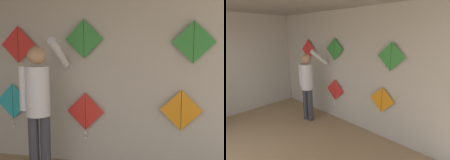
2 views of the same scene
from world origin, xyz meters
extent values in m
cube|color=#BCB7AD|center=(0.00, 3.44, 1.40)|extent=(5.59, 0.06, 2.80)
cube|color=#BCB7AD|center=(-2.42, 1.70, 1.40)|extent=(0.06, 4.21, 2.80)
cylinder|color=#383842|center=(-0.68, 2.78, 0.43)|extent=(0.14, 0.14, 0.86)
cylinder|color=#383842|center=(-0.54, 2.81, 0.43)|extent=(0.14, 0.14, 0.86)
cylinder|color=silver|center=(-0.61, 2.79, 1.18)|extent=(0.30, 0.30, 0.65)
sphere|color=tan|center=(-0.61, 2.79, 1.65)|extent=(0.23, 0.23, 0.23)
cylinder|color=silver|center=(-0.79, 2.75, 1.22)|extent=(0.11, 0.11, 0.57)
cylinder|color=silver|center=(-0.43, 3.07, 1.67)|extent=(0.11, 0.53, 0.42)
cube|color=#28B2C6|center=(-1.36, 3.35, 0.91)|extent=(0.57, 0.01, 0.57)
cylinder|color=black|center=(-1.36, 3.35, 0.91)|extent=(0.01, 0.01, 0.54)
sphere|color=white|center=(-1.36, 3.34, 0.58)|extent=(0.04, 0.04, 0.04)
sphere|color=white|center=(-1.36, 3.34, 0.51)|extent=(0.04, 0.04, 0.04)
cube|color=red|center=(-0.15, 3.35, 0.81)|extent=(0.57, 0.01, 0.57)
cylinder|color=black|center=(-0.15, 3.35, 0.81)|extent=(0.01, 0.01, 0.54)
sphere|color=white|center=(-0.15, 3.34, 0.47)|extent=(0.04, 0.04, 0.04)
sphere|color=white|center=(-0.15, 3.34, 0.40)|extent=(0.04, 0.04, 0.04)
cube|color=orange|center=(1.22, 3.35, 0.89)|extent=(0.57, 0.01, 0.57)
cylinder|color=black|center=(1.22, 3.35, 0.89)|extent=(0.01, 0.01, 0.54)
cube|color=red|center=(-1.22, 3.35, 1.80)|extent=(0.57, 0.01, 0.57)
cylinder|color=black|center=(-1.22, 3.35, 1.80)|extent=(0.01, 0.01, 0.54)
cube|color=#338C38|center=(-0.16, 3.35, 1.88)|extent=(0.57, 0.01, 0.57)
cylinder|color=black|center=(-0.16, 3.35, 1.88)|extent=(0.01, 0.01, 0.54)
cube|color=#338C38|center=(1.36, 3.35, 1.82)|extent=(0.57, 0.01, 0.57)
cylinder|color=black|center=(1.36, 3.35, 1.82)|extent=(0.01, 0.01, 0.54)
camera|label=1|loc=(1.00, -0.12, 1.70)|focal=40.00mm
camera|label=2|loc=(2.90, 0.18, 2.25)|focal=28.00mm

